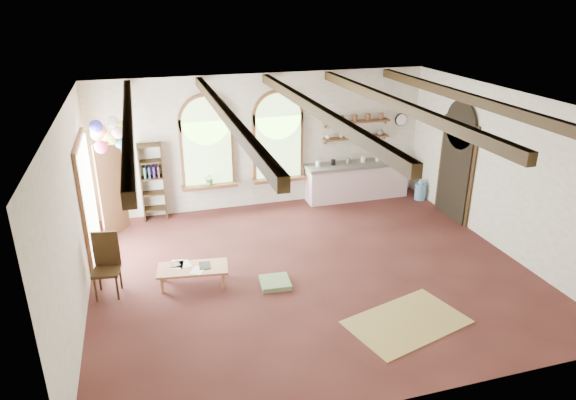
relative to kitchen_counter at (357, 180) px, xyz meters
name	(u,v)px	position (x,y,z in m)	size (l,w,h in m)	color
floor	(311,270)	(-2.30, -3.20, -0.48)	(8.00, 8.00, 0.00)	#542722
ceiling_beams	(314,108)	(-2.30, -3.20, 2.62)	(6.20, 6.80, 0.18)	#32220F
window_left	(207,145)	(-3.70, 0.23, 1.16)	(1.30, 0.28, 2.20)	brown
window_right	(278,140)	(-2.00, 0.23, 1.16)	(1.30, 0.28, 2.20)	brown
left_doorway	(88,202)	(-6.25, -1.40, 0.67)	(0.10, 1.90, 2.50)	brown
right_doorway	(455,172)	(1.65, -1.70, 0.62)	(0.10, 1.30, 2.40)	black
kitchen_counter	(357,180)	(0.00, 0.00, 0.00)	(2.68, 0.62, 0.94)	silver
wall_shelf_lower	(356,137)	(0.00, 0.18, 1.07)	(1.70, 0.24, 0.04)	brown
wall_shelf_upper	(357,122)	(0.00, 0.18, 1.47)	(1.70, 0.24, 0.04)	brown
wall_clock	(401,120)	(1.25, 0.25, 1.42)	(0.32, 0.32, 0.04)	black
bookshelf	(152,182)	(-5.00, 0.12, 0.42)	(0.53, 0.32, 1.80)	#32220F
coffee_table	(193,269)	(-4.50, -3.08, -0.16)	(1.30, 0.73, 0.35)	tan
side_chair	(108,278)	(-5.95, -2.97, -0.15)	(0.50, 0.50, 1.12)	#32220F
floor_mat	(407,322)	(-1.36, -5.20, -0.47)	(1.86, 1.15, 0.02)	tan
floor_cushion	(275,283)	(-3.09, -3.51, -0.43)	(0.52, 0.52, 0.09)	#6F8E62
water_jug_a	(387,184)	(0.87, 0.00, -0.20)	(0.33, 0.33, 0.63)	#619CD0
water_jug_b	(420,191)	(1.52, -0.55, -0.24)	(0.28, 0.28, 0.54)	#619CD0
balloon_cluster	(111,134)	(-5.71, -0.89, 1.86)	(0.79, 0.81, 1.16)	white
table_book	(171,265)	(-4.87, -2.91, -0.11)	(0.15, 0.22, 0.02)	olive
tablet	(205,265)	(-4.28, -3.08, -0.12)	(0.20, 0.28, 0.01)	black
potted_plant_left	(210,179)	(-3.70, 0.12, 0.37)	(0.27, 0.23, 0.30)	#598C4C
potted_plant_right	(280,172)	(-2.00, 0.12, 0.37)	(0.27, 0.23, 0.30)	#598C4C
shelf_cup_a	(328,137)	(-0.75, 0.18, 1.14)	(0.12, 0.10, 0.10)	white
shelf_cup_b	(341,136)	(-0.40, 0.18, 1.14)	(0.10, 0.10, 0.09)	beige
shelf_bowl_a	(354,136)	(-0.05, 0.18, 1.12)	(0.22, 0.22, 0.05)	beige
shelf_bowl_b	(367,135)	(0.30, 0.18, 1.12)	(0.20, 0.20, 0.06)	#8C664C
shelf_vase	(380,131)	(0.65, 0.18, 1.19)	(0.18, 0.18, 0.19)	slate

